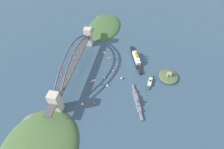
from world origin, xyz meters
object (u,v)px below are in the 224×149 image
small_boat_8 (109,58)px  seaplane_taxiing_near_bridge (61,75)px  harbor_arch_bridge (75,63)px  harbor_ferry_steamer (150,82)px  fort_island_mid_harbor (168,76)px  small_boat_4 (82,103)px  naval_cruiser (137,101)px  small_boat_3 (104,78)px  ocean_liner (136,59)px  small_boat_1 (107,85)px  small_boat_7 (122,78)px  small_boat_2 (113,71)px  seaplane_second_in_formation (74,54)px  small_boat_0 (104,53)px  small_boat_5 (94,104)px  small_boat_6 (93,81)px

small_boat_8 → seaplane_taxiing_near_bridge: bearing=-50.6°
harbor_arch_bridge → harbor_ferry_steamer: harbor_arch_bridge is taller
fort_island_mid_harbor → small_boat_8: size_ratio=6.36×
small_boat_4 → naval_cruiser: bearing=104.7°
seaplane_taxiing_near_bridge → small_boat_3: bearing=95.7°
ocean_liner → small_boat_1: 100.98m
small_boat_4 → small_boat_7: small_boat_7 is taller
seaplane_taxiing_near_bridge → small_boat_1: (8.69, 104.29, 1.61)m
naval_cruiser → small_boat_2: bearing=-139.1°
seaplane_second_in_formation → small_boat_0: bearing=105.6°
harbor_ferry_steamer → small_boat_3: 95.76m
small_boat_8 → small_boat_7: bearing=34.8°
ocean_liner → small_boat_8: (6.04, -63.38, -4.81)m
seaplane_second_in_formation → small_boat_8: (-3.16, 85.80, -1.22)m
harbor_ferry_steamer → small_boat_0: (-72.18, -115.33, -1.77)m
small_boat_0 → small_boat_5: bearing=5.8°
seaplane_second_in_formation → small_boat_8: 85.87m
small_boat_7 → small_boat_3: bearing=-78.7°
small_boat_0 → small_boat_3: bearing=13.9°
small_boat_0 → small_boat_6: size_ratio=1.14×
harbor_ferry_steamer → fort_island_mid_harbor: (-22.73, 37.65, 1.01)m
small_boat_3 → small_boat_4: (70.56, -25.77, 0.98)m
small_boat_5 → small_boat_6: 56.10m
small_boat_5 → small_boat_7: small_boat_7 is taller
small_boat_7 → harbor_arch_bridge: bearing=-90.5°
small_boat_1 → small_boat_5: 49.50m
naval_cruiser → small_boat_5: (20.50, -79.47, -2.15)m
small_boat_2 → small_boat_5: 92.24m
small_boat_2 → small_boat_6: size_ratio=1.25×
small_boat_6 → harbor_arch_bridge: bearing=-113.6°
harbor_ferry_steamer → small_boat_4: small_boat_4 is taller
ocean_liner → seaplane_taxiing_near_bridge: ocean_liner is taller
small_boat_3 → small_boat_7: bearing=101.3°
fort_island_mid_harbor → small_boat_7: size_ratio=4.60×
seaplane_second_in_formation → small_boat_4: bearing=25.9°
harbor_ferry_steamer → small_boat_3: harbor_ferry_steamer is taller
small_boat_4 → small_boat_5: size_ratio=1.52×
harbor_arch_bridge → small_boat_1: size_ratio=31.23×
harbor_ferry_steamer → small_boat_0: 136.07m
harbor_arch_bridge → small_boat_2: (-17.36, 79.25, -26.07)m
ocean_liner → fort_island_mid_harbor: ocean_liner is taller
seaplane_second_in_formation → small_boat_8: size_ratio=1.57×
small_boat_4 → small_boat_8: bearing=170.8°
small_boat_4 → harbor_ferry_steamer: bearing=123.1°
harbor_ferry_steamer → small_boat_8: size_ratio=6.00×
ocean_liner → small_boat_8: size_ratio=13.43×
small_boat_2 → small_boat_3: size_ratio=1.89×
seaplane_second_in_formation → small_boat_4: small_boat_4 is taller
small_boat_5 → small_boat_8: (-129.15, 1.27, -0.02)m
fort_island_mid_harbor → small_boat_0: (-49.45, -152.99, -2.78)m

